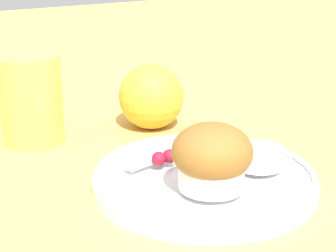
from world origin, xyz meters
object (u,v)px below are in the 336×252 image
at_px(butter_knife, 182,149).
at_px(juice_glass, 31,99).
at_px(orange_fruit, 151,97).
at_px(muffin, 212,157).

height_order(butter_knife, juice_glass, juice_glass).
xyz_separation_m(orange_fruit, juice_glass, (-0.15, 0.04, 0.01)).
bearing_deg(juice_glass, muffin, -73.67).
bearing_deg(juice_glass, orange_fruit, -13.76).
bearing_deg(orange_fruit, juice_glass, 166.24).
xyz_separation_m(butter_knife, orange_fruit, (0.04, 0.14, 0.02)).
distance_m(muffin, butter_knife, 0.10).
relative_size(muffin, juice_glass, 0.70).
bearing_deg(muffin, butter_knife, 71.63).
distance_m(butter_knife, orange_fruit, 0.14).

